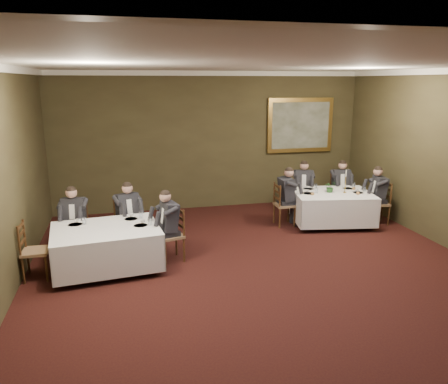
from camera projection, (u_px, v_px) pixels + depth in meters
name	position (u px, v px, depth m)	size (l,w,h in m)	color
ground	(275.00, 291.00, 6.95)	(10.00, 10.00, 0.00)	black
ceiling	(282.00, 63.00, 6.09)	(8.00, 10.00, 0.10)	silver
back_wall	(210.00, 141.00, 11.24)	(8.00, 0.10, 3.50)	#362E1B
crown_molding	(282.00, 67.00, 6.11)	(8.00, 10.00, 0.12)	white
table_main	(332.00, 206.00, 10.12)	(1.98, 1.63, 0.67)	#301C0D
table_second	(107.00, 245.00, 7.68)	(1.98, 1.59, 0.67)	#301C0D
chair_main_backleft	(302.00, 202.00, 11.02)	(0.54, 0.53, 1.00)	olive
diner_main_backleft	(303.00, 194.00, 10.95)	(0.52, 0.57, 1.35)	black
chair_main_backright	(339.00, 202.00, 11.07)	(0.51, 0.49, 1.00)	olive
diner_main_backright	(340.00, 193.00, 11.01)	(0.48, 0.54, 1.35)	black
chair_main_endleft	(284.00, 213.00, 10.09)	(0.42, 0.44, 1.00)	olive
diner_main_endleft	(285.00, 204.00, 10.04)	(0.48, 0.42, 1.35)	black
chair_main_endright	(378.00, 211.00, 10.23)	(0.49, 0.51, 1.00)	olive
diner_main_endright	(379.00, 202.00, 10.17)	(0.54, 0.48, 1.35)	black
chair_sec_backleft	(77.00, 239.00, 8.43)	(0.50, 0.48, 1.00)	olive
diner_sec_backleft	(76.00, 228.00, 8.36)	(0.47, 0.54, 1.35)	black
chair_sec_backright	(128.00, 234.00, 8.75)	(0.56, 0.55, 1.00)	olive
diner_sec_backright	(128.00, 223.00, 8.68)	(0.54, 0.59, 1.35)	black
chair_sec_endright	(172.00, 246.00, 8.10)	(0.51, 0.53, 1.00)	olive
diner_sec_endright	(171.00, 234.00, 8.04)	(0.56, 0.50, 1.35)	black
chair_sec_endleft	(36.00, 263.00, 7.35)	(0.43, 0.45, 1.00)	olive
centerpiece	(330.00, 186.00, 10.03)	(0.25, 0.22, 0.28)	#2D5926
candlestick	(345.00, 184.00, 9.98)	(0.08, 0.08, 0.55)	#AF8F35
place_setting_table_main	(310.00, 187.00, 10.41)	(0.33, 0.31, 0.14)	white
place_setting_table_second	(78.00, 222.00, 7.83)	(0.33, 0.31, 0.14)	white
painting	(300.00, 125.00, 11.63)	(1.82, 0.09, 1.44)	#BA8B44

